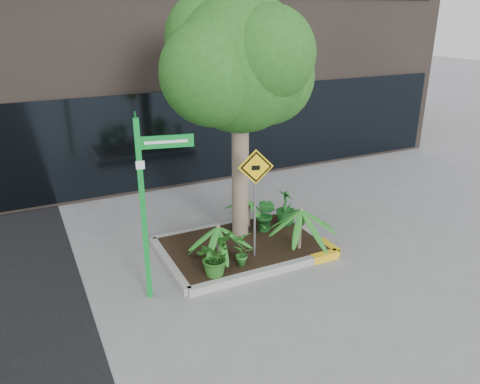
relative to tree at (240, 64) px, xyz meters
name	(u,v)px	position (x,y,z in m)	size (l,w,h in m)	color
ground	(240,259)	(-0.38, -0.80, -3.72)	(80.00, 80.00, 0.00)	gray
planter	(244,246)	(-0.15, -0.53, -3.62)	(3.35, 2.36, 0.15)	#9E9E99
tree	(240,64)	(0.00, 0.00, 0.00)	(3.39, 3.01, 5.09)	gray
palm_front	(301,209)	(0.78, -1.16, -2.72)	(1.02, 1.02, 1.14)	gray
palm_left	(218,227)	(-0.90, -0.92, -2.86)	(0.86, 0.86, 0.95)	gray
palm_back	(249,200)	(0.32, 0.22, -2.93)	(0.77, 0.77, 0.86)	gray
shrub_a	(214,256)	(-1.18, -1.35, -3.19)	(0.67, 0.67, 0.75)	#235B1A
shrub_b	(286,207)	(1.13, -0.06, -3.16)	(0.46, 0.46, 0.82)	#1D6224
shrub_c	(242,248)	(-0.57, -1.27, -3.20)	(0.38, 0.38, 0.73)	#23631E
shrub_d	(266,215)	(0.54, -0.19, -3.17)	(0.44, 0.44, 0.80)	#1A5D21
street_sign_post	(145,191)	(-2.31, -1.26, -1.77)	(0.92, 1.06, 3.16)	#0E9C31
cattle_sign	(255,186)	(-0.19, -1.05, -2.10)	(0.65, 0.19, 2.18)	slate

